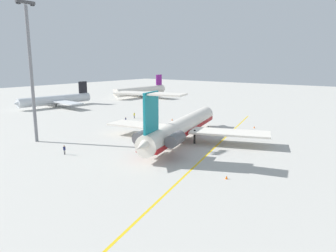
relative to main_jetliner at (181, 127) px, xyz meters
name	(u,v)px	position (x,y,z in m)	size (l,w,h in m)	color
ground	(235,146)	(4.49, -10.63, -3.32)	(366.73, 366.73, 0.00)	#B7B5AD
main_jetliner	(181,127)	(0.00, 0.00, 0.00)	(41.22, 36.88, 12.18)	silver
airliner_mid_right	(54,100)	(15.25, 69.37, -0.65)	(30.37, 30.04, 9.07)	silver
airliner_far_right	(140,91)	(60.44, 66.46, -0.29)	(34.30, 33.79, 10.30)	silver
ground_crew_near_nose	(126,119)	(8.87, 25.21, -2.28)	(0.41, 0.26, 1.64)	black
ground_crew_near_tail	(64,149)	(-20.82, 12.03, -2.20)	(0.35, 0.33, 1.77)	black
ground_crew_portside	(134,115)	(15.65, 28.23, -2.18)	(0.43, 0.29, 1.80)	black
safety_cone_nose	(254,127)	(23.84, -6.79, -3.05)	(0.40, 0.40, 0.55)	#EA590F
safety_cone_wingtip	(172,119)	(19.73, 16.85, -3.05)	(0.40, 0.40, 0.55)	#EA590F
safety_cone_tail	(226,177)	(-14.01, -18.08, -3.05)	(0.40, 0.40, 0.55)	#EA590F
taxiway_centreline	(215,147)	(1.14, -7.88, -3.32)	(81.03, 0.36, 0.01)	gold
light_mast	(31,68)	(-18.41, 25.40, 12.46)	(4.00, 0.70, 29.10)	slate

